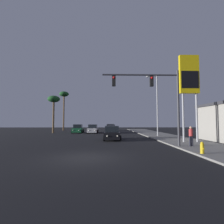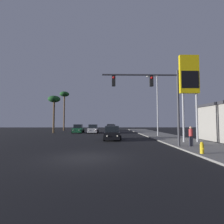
{
  "view_description": "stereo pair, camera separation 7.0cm",
  "coord_description": "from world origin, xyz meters",
  "px_view_note": "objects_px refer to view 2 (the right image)",
  "views": [
    {
      "loc": [
        1.32,
        -10.7,
        2.15
      ],
      "look_at": [
        1.78,
        8.46,
        3.25
      ],
      "focal_mm": 28.0,
      "sensor_mm": 36.0,
      "label": 1
    },
    {
      "loc": [
        1.39,
        -10.7,
        2.15
      ],
      "look_at": [
        1.78,
        8.46,
        3.25
      ],
      "focal_mm": 28.0,
      "sensor_mm": 36.0,
      "label": 2
    }
  ],
  "objects_px": {
    "car_green": "(78,129)",
    "palm_tree_far": "(64,97)",
    "car_black": "(112,134)",
    "palm_tree_mid": "(54,101)",
    "street_lamp": "(157,102)",
    "car_grey": "(111,128)",
    "car_red": "(111,129)",
    "gas_station_sign": "(189,79)",
    "traffic_light_mast": "(157,92)",
    "car_silver": "(93,129)",
    "fire_hydrant": "(202,148)",
    "pedestrian_on_sidewalk": "(191,135)"
  },
  "relations": [
    {
      "from": "car_black",
      "to": "street_lamp",
      "type": "relative_size",
      "value": 0.48
    },
    {
      "from": "car_green",
      "to": "pedestrian_on_sidewalk",
      "type": "distance_m",
      "value": 24.01
    },
    {
      "from": "car_green",
      "to": "palm_tree_far",
      "type": "height_order",
      "value": "palm_tree_far"
    },
    {
      "from": "fire_hydrant",
      "to": "palm_tree_mid",
      "type": "xyz_separation_m",
      "value": [
        -16.85,
        23.46,
        5.89
      ]
    },
    {
      "from": "car_green",
      "to": "fire_hydrant",
      "type": "distance_m",
      "value": 26.5
    },
    {
      "from": "car_red",
      "to": "gas_station_sign",
      "type": "distance_m",
      "value": 19.32
    },
    {
      "from": "car_silver",
      "to": "car_red",
      "type": "relative_size",
      "value": 1.0
    },
    {
      "from": "car_green",
      "to": "gas_station_sign",
      "type": "height_order",
      "value": "gas_station_sign"
    },
    {
      "from": "car_red",
      "to": "palm_tree_far",
      "type": "bearing_deg",
      "value": -43.24
    },
    {
      "from": "car_silver",
      "to": "gas_station_sign",
      "type": "xyz_separation_m",
      "value": [
        11.37,
        -16.53,
        5.86
      ]
    },
    {
      "from": "street_lamp",
      "to": "palm_tree_far",
      "type": "height_order",
      "value": "palm_tree_far"
    },
    {
      "from": "car_silver",
      "to": "palm_tree_far",
      "type": "relative_size",
      "value": 0.43
    },
    {
      "from": "car_silver",
      "to": "palm_tree_mid",
      "type": "bearing_deg",
      "value": -2.59
    },
    {
      "from": "car_black",
      "to": "car_red",
      "type": "relative_size",
      "value": 1.0
    },
    {
      "from": "car_black",
      "to": "car_silver",
      "type": "xyz_separation_m",
      "value": [
        -3.42,
        13.0,
        0.0
      ]
    },
    {
      "from": "traffic_light_mast",
      "to": "pedestrian_on_sidewalk",
      "type": "distance_m",
      "value": 4.61
    },
    {
      "from": "car_black",
      "to": "car_red",
      "type": "bearing_deg",
      "value": -88.52
    },
    {
      "from": "street_lamp",
      "to": "car_green",
      "type": "bearing_deg",
      "value": 144.67
    },
    {
      "from": "car_green",
      "to": "palm_tree_far",
      "type": "xyz_separation_m",
      "value": [
        -5.33,
        9.85,
        7.92
      ]
    },
    {
      "from": "car_black",
      "to": "pedestrian_on_sidewalk",
      "type": "height_order",
      "value": "pedestrian_on_sidewalk"
    },
    {
      "from": "car_grey",
      "to": "car_red",
      "type": "height_order",
      "value": "same"
    },
    {
      "from": "traffic_light_mast",
      "to": "palm_tree_mid",
      "type": "relative_size",
      "value": 0.9
    },
    {
      "from": "palm_tree_far",
      "to": "palm_tree_mid",
      "type": "bearing_deg",
      "value": -87.06
    },
    {
      "from": "car_red",
      "to": "car_silver",
      "type": "bearing_deg",
      "value": -0.25
    },
    {
      "from": "gas_station_sign",
      "to": "fire_hydrant",
      "type": "relative_size",
      "value": 11.84
    },
    {
      "from": "gas_station_sign",
      "to": "fire_hydrant",
      "type": "xyz_separation_m",
      "value": [
        -2.35,
        -6.47,
        -6.13
      ]
    },
    {
      "from": "car_grey",
      "to": "fire_hydrant",
      "type": "xyz_separation_m",
      "value": [
        5.48,
        -30.6,
        -0.27
      ]
    },
    {
      "from": "car_red",
      "to": "fire_hydrant",
      "type": "distance_m",
      "value": 23.76
    },
    {
      "from": "palm_tree_far",
      "to": "palm_tree_mid",
      "type": "xyz_separation_m",
      "value": [
        0.51,
        -10.0,
        -2.31
      ]
    },
    {
      "from": "car_green",
      "to": "traffic_light_mast",
      "type": "xyz_separation_m",
      "value": [
        10.13,
        -20.07,
        3.93
      ]
    },
    {
      "from": "car_red",
      "to": "car_black",
      "type": "bearing_deg",
      "value": 87.79
    },
    {
      "from": "car_green",
      "to": "palm_tree_far",
      "type": "relative_size",
      "value": 0.43
    },
    {
      "from": "traffic_light_mast",
      "to": "palm_tree_far",
      "type": "xyz_separation_m",
      "value": [
        -15.46,
        29.92,
        4.0
      ]
    },
    {
      "from": "palm_tree_far",
      "to": "car_green",
      "type": "bearing_deg",
      "value": -61.6
    },
    {
      "from": "car_grey",
      "to": "car_red",
      "type": "distance_m",
      "value": 7.5
    },
    {
      "from": "pedestrian_on_sidewalk",
      "to": "car_red",
      "type": "bearing_deg",
      "value": 108.14
    },
    {
      "from": "street_lamp",
      "to": "car_grey",
      "type": "bearing_deg",
      "value": 111.94
    },
    {
      "from": "car_grey",
      "to": "car_green",
      "type": "xyz_separation_m",
      "value": [
        -6.56,
        -6.99,
        0.0
      ]
    },
    {
      "from": "car_green",
      "to": "fire_hydrant",
      "type": "relative_size",
      "value": 5.7
    },
    {
      "from": "car_black",
      "to": "car_red",
      "type": "xyz_separation_m",
      "value": [
        0.05,
        13.1,
        0.0
      ]
    },
    {
      "from": "car_grey",
      "to": "traffic_light_mast",
      "type": "distance_m",
      "value": 27.57
    },
    {
      "from": "fire_hydrant",
      "to": "palm_tree_far",
      "type": "bearing_deg",
      "value": 117.42
    },
    {
      "from": "street_lamp",
      "to": "palm_tree_mid",
      "type": "bearing_deg",
      "value": 152.97
    },
    {
      "from": "traffic_light_mast",
      "to": "pedestrian_on_sidewalk",
      "type": "bearing_deg",
      "value": -3.02
    },
    {
      "from": "pedestrian_on_sidewalk",
      "to": "fire_hydrant",
      "type": "bearing_deg",
      "value": -105.01
    },
    {
      "from": "car_black",
      "to": "palm_tree_mid",
      "type": "height_order",
      "value": "palm_tree_mid"
    },
    {
      "from": "car_grey",
      "to": "car_green",
      "type": "relative_size",
      "value": 1.0
    },
    {
      "from": "car_grey",
      "to": "palm_tree_far",
      "type": "bearing_deg",
      "value": -12.46
    },
    {
      "from": "gas_station_sign",
      "to": "car_black",
      "type": "bearing_deg",
      "value": 156.02
    },
    {
      "from": "car_red",
      "to": "pedestrian_on_sidewalk",
      "type": "height_order",
      "value": "pedestrian_on_sidewalk"
    }
  ]
}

